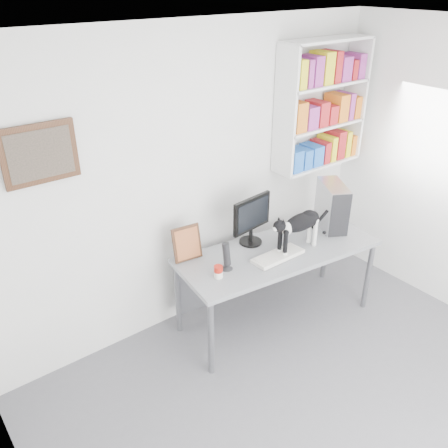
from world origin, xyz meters
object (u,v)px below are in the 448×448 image
at_px(keyboard, 278,256).
at_px(soup_can, 218,272).
at_px(leaning_print, 187,243).
at_px(desk, 276,285).
at_px(bookshelf, 322,105).
at_px(speaker, 226,256).
at_px(pc_tower, 332,206).
at_px(monitor, 251,220).
at_px(cat, 299,232).

relative_size(keyboard, soup_can, 4.52).
bearing_deg(leaning_print, desk, -20.32).
height_order(bookshelf, speaker, bookshelf).
bearing_deg(bookshelf, pc_tower, -117.18).
bearing_deg(leaning_print, pc_tower, -6.78).
distance_m(keyboard, leaning_print, 0.81).
xyz_separation_m(keyboard, speaker, (-0.46, 0.14, 0.11)).
distance_m(desk, speaker, 0.77).
distance_m(monitor, pc_tower, 0.87).
relative_size(soup_can, cat, 0.18).
xyz_separation_m(monitor, speaker, (-0.45, -0.21, -0.11)).
distance_m(desk, leaning_print, 0.99).
distance_m(bookshelf, speaker, 1.83).
relative_size(keyboard, pc_tower, 1.09).
bearing_deg(cat, leaning_print, 152.03).
bearing_deg(bookshelf, desk, -153.48).
xyz_separation_m(bookshelf, leaning_print, (-1.68, -0.09, -0.91)).
distance_m(bookshelf, cat, 1.33).
height_order(monitor, pc_tower, monitor).
relative_size(leaning_print, soup_can, 2.97).
bearing_deg(keyboard, leaning_print, 143.48).
relative_size(pc_tower, leaning_print, 1.39).
bearing_deg(cat, desk, 144.92).
bearing_deg(desk, monitor, 122.58).
xyz_separation_m(desk, pc_tower, (0.71, 0.03, 0.61)).
height_order(desk, leaning_print, leaning_print).
xyz_separation_m(desk, speaker, (-0.57, 0.04, 0.51)).
xyz_separation_m(bookshelf, pc_tower, (-0.23, -0.44, -0.85)).
height_order(keyboard, cat, cat).
height_order(keyboard, speaker, speaker).
distance_m(keyboard, pc_tower, 0.85).
bearing_deg(keyboard, cat, -1.38).
bearing_deg(leaning_print, monitor, -4.68).
height_order(desk, monitor, monitor).
relative_size(bookshelf, leaning_print, 3.88).
bearing_deg(keyboard, bookshelf, 28.65).
distance_m(desk, soup_can, 0.83).
relative_size(pc_tower, soup_can, 4.13).
bearing_deg(soup_can, desk, 1.47).
xyz_separation_m(speaker, soup_can, (-0.13, -0.06, -0.07)).
relative_size(pc_tower, speaker, 1.76).
height_order(desk, keyboard, keyboard).
height_order(desk, pc_tower, pc_tower).
distance_m(monitor, keyboard, 0.41).
bearing_deg(soup_can, monitor, 25.14).
relative_size(desk, speaker, 7.35).
xyz_separation_m(bookshelf, soup_can, (-1.64, -0.49, -1.02)).
distance_m(keyboard, speaker, 0.50).
height_order(pc_tower, speaker, pc_tower).
height_order(leaning_print, cat, cat).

